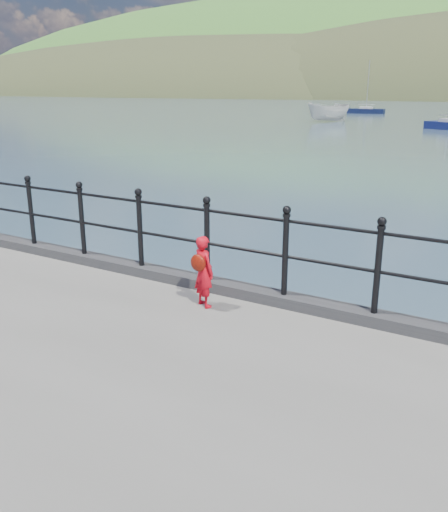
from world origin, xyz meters
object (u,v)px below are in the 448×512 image
Objects in this scene: sailboat_port at (448,126)px; sailboat_left at (366,111)px; child at (203,271)px; railing at (245,239)px; launch_white at (329,112)px.

sailboat_left is at bearing 148.02° from sailboat_port.
sailboat_left is at bearing -50.46° from child.
railing is 18.92× the size of child.
sailboat_port reaches higher than child.
sailboat_left is at bearing 105.36° from railing.
child is 79.12m from sailboat_left.
child is at bearing -117.03° from railing.
launch_white is (-18.58, 53.80, -0.76)m from railing.
sailboat_port reaches higher than railing.
sailboat_left reaches higher than child.
sailboat_port is 31.75m from sailboat_left.
sailboat_left is (-20.53, 76.40, -1.15)m from child.
railing is 2.72× the size of sailboat_port.
launch_white is 0.72× the size of sailboat_left.
railing is 48.60m from sailboat_port.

